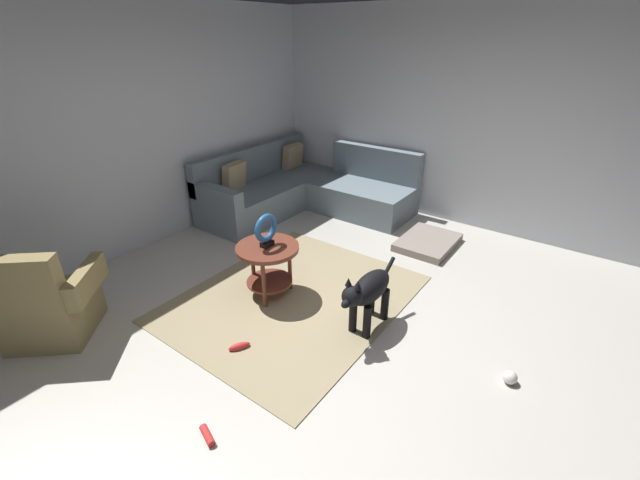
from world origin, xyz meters
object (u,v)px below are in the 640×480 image
torus_sculpture (266,230)px  armchair (46,305)px  dog_bed_mat (428,242)px  dog (368,292)px  dog_toy_rope (207,435)px  sectional_couch (303,191)px  dog_toy_ball (510,377)px  dog_toy_bone (239,346)px  side_table (268,257)px

torus_sculpture → armchair: bearing=145.6°
armchair → dog_bed_mat: (3.46, -1.92, -0.28)m
torus_sculpture → dog: bearing=-84.0°
armchair → dog_toy_rope: 1.87m
sectional_couch → dog_toy_rope: (-3.37, -1.86, -0.26)m
dog → torus_sculpture: bearing=6.4°
dog → dog_toy_rope: bearing=80.8°
dog_toy_ball → dog_toy_rope: 2.19m
dog → dog_toy_bone: dog is taller
dog_toy_rope → dog: bearing=-9.6°
dog_toy_ball → dog_toy_rope: size_ratio=0.65×
sectional_couch → dog_toy_bone: (-2.66, -1.42, -0.26)m
dog_bed_mat → torus_sculpture: bearing=155.8°
torus_sculpture → dog_toy_bone: torus_sculpture is taller
dog_bed_mat → dog: (-1.80, -0.18, 0.33)m
side_table → dog_toy_ball: side_table is taller
sectional_couch → dog_toy_ball: size_ratio=21.81×
dog → armchair: bearing=38.8°
side_table → sectional_couch: bearing=29.5°
side_table → dog_toy_ball: size_ratio=5.82×
dog_bed_mat → dog: bearing=-174.3°
sectional_couch → dog_bed_mat: sectional_couch is taller
torus_sculpture → dog_toy_rope: size_ratio=2.05×
dog_toy_rope → dog_toy_bone: size_ratio=0.88×
dog → dog_toy_bone: bearing=51.1°
dog_bed_mat → side_table: bearing=155.8°
sectional_couch → dog_bed_mat: size_ratio=2.81×
sectional_couch → dog: size_ratio=2.66×
torus_sculpture → sectional_couch: bearing=29.5°
torus_sculpture → side_table: bearing=97.1°
dog_toy_bone → torus_sculpture: bearing=24.2°
armchair → dog_toy_bone: armchair is taller
armchair → dog: size_ratio=1.18×
dog_bed_mat → dog_toy_ball: dog_toy_ball is taller
side_table → dog_toy_bone: bearing=-155.8°
torus_sculpture → dog: torus_sculpture is taller
dog_toy_rope → armchair: bearing=93.2°
armchair → torus_sculpture: 1.92m
torus_sculpture → dog_bed_mat: 2.20m
armchair → dog_toy_rope: (0.10, -1.84, -0.30)m
side_table → dog_bed_mat: bearing=-24.2°
sectional_couch → dog_toy_ball: sectional_couch is taller
dog_bed_mat → armchair: bearing=151.0°
dog_bed_mat → dog_toy_rope: (-3.36, 0.08, -0.02)m
side_table → dog_toy_bone: side_table is taller
sectional_couch → torus_sculpture: sectional_couch is taller
dog_toy_ball → dog_toy_bone: size_ratio=0.57×
torus_sculpture → dog_toy_ball: torus_sculpture is taller
dog_bed_mat → dog_toy_bone: bearing=168.9°
sectional_couch → dog_toy_ball: (-1.73, -3.31, -0.24)m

